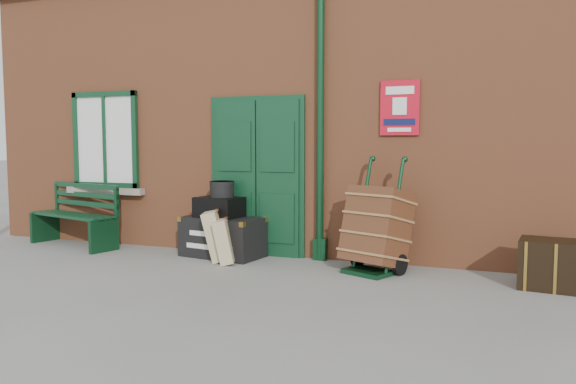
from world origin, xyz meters
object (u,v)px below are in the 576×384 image
at_px(houdini_trunk, 223,237).
at_px(porter_trolley, 377,229).
at_px(dark_trunk, 556,265).
at_px(bench, 77,213).

height_order(houdini_trunk, porter_trolley, porter_trolley).
bearing_deg(porter_trolley, dark_trunk, 19.99).
distance_m(bench, houdini_trunk, 2.53).
height_order(houdini_trunk, dark_trunk, houdini_trunk).
bearing_deg(bench, dark_trunk, 12.86).
bearing_deg(porter_trolley, bench, -158.08).
bearing_deg(houdini_trunk, porter_trolley, 4.71).
distance_m(porter_trolley, dark_trunk, 2.04).
height_order(bench, dark_trunk, bench).
height_order(bench, houdini_trunk, bench).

